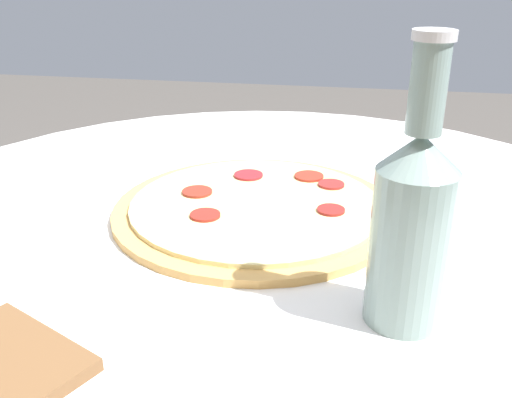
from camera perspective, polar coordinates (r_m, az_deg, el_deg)
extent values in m
cylinder|color=white|center=(0.74, 0.58, -2.73)|extent=(1.09, 1.09, 0.02)
cylinder|color=tan|center=(0.74, 0.00, -1.06)|extent=(0.37, 0.37, 0.01)
cylinder|color=beige|center=(0.74, 0.00, -0.50)|extent=(0.33, 0.33, 0.01)
cylinder|color=maroon|center=(0.83, -0.76, 2.41)|extent=(0.04, 0.04, 0.00)
cylinder|color=maroon|center=(0.80, 7.53, 1.46)|extent=(0.04, 0.04, 0.00)
cylinder|color=#A52D1F|center=(0.83, 5.32, 2.28)|extent=(0.04, 0.04, 0.00)
cylinder|color=maroon|center=(0.72, 7.51, -1.04)|extent=(0.03, 0.03, 0.00)
cylinder|color=maroon|center=(0.77, -5.91, 0.73)|extent=(0.04, 0.04, 0.00)
cylinder|color=#A2271E|center=(0.70, -5.11, -1.61)|extent=(0.04, 0.04, 0.00)
cylinder|color=gray|center=(0.52, 15.04, -4.80)|extent=(0.07, 0.07, 0.15)
cone|color=gray|center=(0.49, 16.12, 4.50)|extent=(0.07, 0.07, 0.03)
cylinder|color=gray|center=(0.47, 16.83, 10.53)|extent=(0.03, 0.03, 0.07)
cylinder|color=silver|center=(0.47, 17.42, 15.39)|extent=(0.03, 0.03, 0.01)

